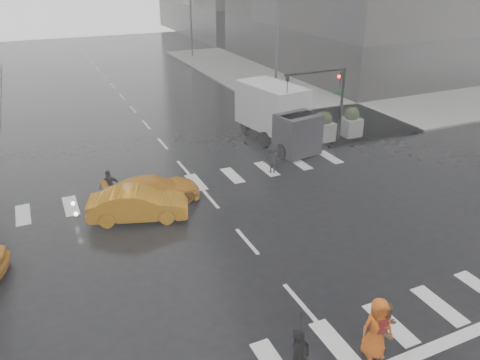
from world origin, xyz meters
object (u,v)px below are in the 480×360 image
pedestrian_brown (385,329)px  box_truck (278,114)px  taxi_mid (138,204)px  traffic_signal_pole (329,91)px  pedestrian_orange (377,328)px

pedestrian_brown → box_truck: box_truck is taller
taxi_mid → traffic_signal_pole: bearing=-52.6°
pedestrian_brown → traffic_signal_pole: bearing=51.6°
traffic_signal_pole → box_truck: size_ratio=0.71×
pedestrian_brown → pedestrian_orange: size_ratio=0.91×
pedestrian_orange → box_truck: 17.18m
pedestrian_brown → box_truck: size_ratio=0.27×
traffic_signal_pole → pedestrian_orange: 17.08m
traffic_signal_pole → pedestrian_orange: traffic_signal_pole is taller
traffic_signal_pole → box_truck: bearing=150.8°
pedestrian_orange → box_truck: box_truck is taller
traffic_signal_pole → taxi_mid: (-12.44, -4.44, -2.53)m
traffic_signal_pole → pedestrian_orange: bearing=-119.3°
traffic_signal_pole → taxi_mid: bearing=-160.4°
pedestrian_brown → pedestrian_orange: 0.27m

